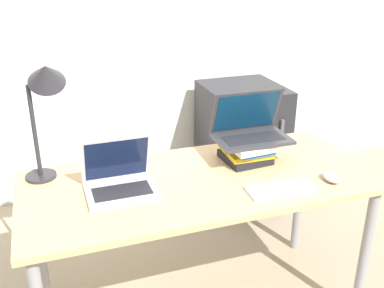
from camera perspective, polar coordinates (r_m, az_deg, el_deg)
wall_back at (r=3.30m, az=-8.08°, el=16.26°), size 8.00×0.05×2.70m
desk at (r=2.13m, az=0.99°, el=-6.35°), size 1.63×0.72×0.77m
laptop_left at (r=1.99m, az=-9.15°, el=-4.58°), size 0.31×0.25×0.25m
book_stack at (r=2.26m, az=6.95°, el=-0.78°), size 0.23×0.26×0.11m
laptop_on_books at (r=2.24m, az=7.40°, el=1.86°), size 0.36×0.25×0.24m
wireless_keyboard at (r=2.02m, az=11.22°, el=-5.64°), size 0.31×0.14×0.01m
mouse at (r=2.16m, az=17.25°, el=-4.06°), size 0.07×0.11×0.04m
desk_lamp at (r=2.03m, az=-18.19°, el=6.75°), size 0.23×0.20×0.58m
mini_fridge at (r=3.38m, az=6.24°, el=0.30°), size 0.55×0.58×0.86m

